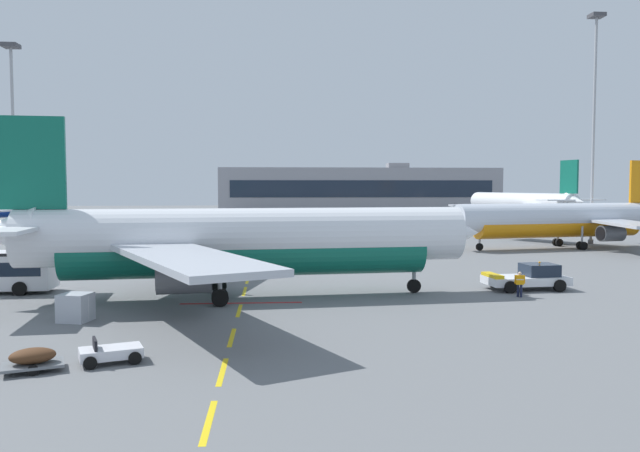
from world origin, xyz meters
TOP-DOWN VIEW (x-y plane):
  - ground at (40.00, 40.00)m, footprint 400.00×400.00m
  - apron_paint_markings at (18.00, 38.87)m, footprint 8.00×98.59m
  - airliner_foreground at (17.83, 23.94)m, footprint 34.82×34.46m
  - pushback_tug at (39.15, 26.04)m, footprint 6.22×3.61m
  - airliner_mid_left at (55.90, 56.49)m, footprint 31.36×30.73m
  - airliner_far_center at (71.31, 107.24)m, footprint 34.54×35.46m
  - ground_crew_worker at (37.19, 22.87)m, footprint 0.68×0.35m
  - uld_cargo_container at (8.87, 17.05)m, footprint 1.93×1.91m
  - apron_light_mast_near at (-10.69, 58.56)m, footprint 1.80×1.80m
  - apron_light_mast_far at (62.56, 61.82)m, footprint 1.80×1.80m
  - terminal_satellite at (44.51, 162.39)m, footprint 78.25×22.89m

SIDE VIEW (x-z plane):
  - ground at x=40.00m, z-range 0.00..0.00m
  - apron_paint_markings at x=18.00m, z-range 0.00..0.01m
  - uld_cargo_container at x=8.87m, z-range 0.00..1.60m
  - pushback_tug at x=39.15m, z-range -0.14..1.94m
  - ground_crew_worker at x=37.19m, z-range 0.13..1.91m
  - airliner_mid_left at x=55.90m, z-range -1.94..9.09m
  - airliner_foreground at x=17.83m, z-range -2.15..10.05m
  - airliner_far_center at x=71.31m, z-range -2.22..10.36m
  - terminal_satellite at x=44.51m, z-range -0.78..13.68m
  - apron_light_mast_near at x=-10.69m, z-range 3.02..27.55m
  - apron_light_mast_far at x=62.56m, z-range 3.26..33.58m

